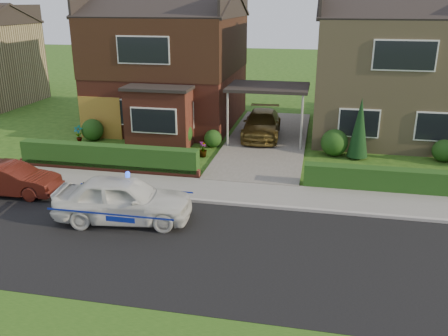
# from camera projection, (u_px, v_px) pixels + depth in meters

# --- Properties ---
(ground) EXTENTS (120.00, 120.00, 0.00)m
(ground) POSITION_uv_depth(u_px,v_px,m) (220.00, 249.00, 13.22)
(ground) COLOR #214612
(ground) RESTS_ON ground
(road) EXTENTS (60.00, 6.00, 0.02)m
(road) POSITION_uv_depth(u_px,v_px,m) (220.00, 249.00, 13.22)
(road) COLOR black
(road) RESTS_ON ground
(kerb) EXTENTS (60.00, 0.16, 0.12)m
(kerb) POSITION_uv_depth(u_px,v_px,m) (239.00, 204.00, 16.02)
(kerb) COLOR #9E9993
(kerb) RESTS_ON ground
(sidewalk) EXTENTS (60.00, 2.00, 0.10)m
(sidewalk) POSITION_uv_depth(u_px,v_px,m) (244.00, 193.00, 16.99)
(sidewalk) COLOR slate
(sidewalk) RESTS_ON ground
(driveway) EXTENTS (3.80, 12.00, 0.12)m
(driveway) POSITION_uv_depth(u_px,v_px,m) (267.00, 141.00, 23.36)
(driveway) COLOR #666059
(driveway) RESTS_ON ground
(house_left) EXTENTS (7.50, 9.53, 7.25)m
(house_left) POSITION_uv_depth(u_px,v_px,m) (170.00, 54.00, 25.90)
(house_left) COLOR brown
(house_left) RESTS_ON ground
(house_right) EXTENTS (7.50, 8.06, 7.25)m
(house_right) POSITION_uv_depth(u_px,v_px,m) (391.00, 62.00, 23.83)
(house_right) COLOR #928059
(house_right) RESTS_ON ground
(carport_link) EXTENTS (3.80, 3.00, 2.77)m
(carport_link) POSITION_uv_depth(u_px,v_px,m) (268.00, 88.00, 22.46)
(carport_link) COLOR black
(carport_link) RESTS_ON ground
(garage_door) EXTENTS (2.20, 0.10, 2.10)m
(garage_door) POSITION_uv_depth(u_px,v_px,m) (100.00, 118.00, 23.64)
(garage_door) COLOR brown
(garage_door) RESTS_ON ground
(dwarf_wall) EXTENTS (7.70, 0.25, 0.36)m
(dwarf_wall) POSITION_uv_depth(u_px,v_px,m) (108.00, 168.00, 19.16)
(dwarf_wall) COLOR brown
(dwarf_wall) RESTS_ON ground
(hedge_left) EXTENTS (7.50, 0.55, 0.90)m
(hedge_left) POSITION_uv_depth(u_px,v_px,m) (109.00, 171.00, 19.36)
(hedge_left) COLOR #193A12
(hedge_left) RESTS_ON ground
(hedge_right) EXTENTS (7.50, 0.55, 0.80)m
(hedge_right) POSITION_uv_depth(u_px,v_px,m) (408.00, 194.00, 17.06)
(hedge_right) COLOR #193A12
(hedge_right) RESTS_ON ground
(shrub_left_far) EXTENTS (1.08, 1.08, 1.08)m
(shrub_left_far) POSITION_uv_depth(u_px,v_px,m) (92.00, 130.00, 23.43)
(shrub_left_far) COLOR #193A12
(shrub_left_far) RESTS_ON ground
(shrub_left_mid) EXTENTS (1.32, 1.32, 1.32)m
(shrub_left_mid) POSITION_uv_depth(u_px,v_px,m) (179.00, 133.00, 22.35)
(shrub_left_mid) COLOR #193A12
(shrub_left_mid) RESTS_ON ground
(shrub_left_near) EXTENTS (0.84, 0.84, 0.84)m
(shrub_left_near) POSITION_uv_depth(u_px,v_px,m) (213.00, 138.00, 22.40)
(shrub_left_near) COLOR #193A12
(shrub_left_near) RESTS_ON ground
(shrub_right_near) EXTENTS (1.20, 1.20, 1.20)m
(shrub_right_near) POSITION_uv_depth(u_px,v_px,m) (334.00, 143.00, 21.10)
(shrub_right_near) COLOR #193A12
(shrub_right_near) RESTS_ON ground
(shrub_right_mid) EXTENTS (0.96, 0.96, 0.96)m
(shrub_right_mid) POSITION_uv_depth(u_px,v_px,m) (444.00, 151.00, 20.35)
(shrub_right_mid) COLOR #193A12
(shrub_right_mid) RESTS_ON ground
(conifer_a) EXTENTS (0.90, 0.90, 2.60)m
(conifer_a) POSITION_uv_depth(u_px,v_px,m) (359.00, 130.00, 20.49)
(conifer_a) COLOR black
(conifer_a) RESTS_ON ground
(police_car) EXTENTS (3.91, 4.44, 1.61)m
(police_car) POSITION_uv_depth(u_px,v_px,m) (124.00, 199.00, 14.72)
(police_car) COLOR silver
(police_car) RESTS_ON ground
(driveway_car) EXTENTS (1.99, 4.45, 1.27)m
(driveway_car) POSITION_uv_depth(u_px,v_px,m) (262.00, 124.00, 23.64)
(driveway_car) COLOR brown
(driveway_car) RESTS_ON driveway
(street_car) EXTENTS (1.37, 3.50, 1.14)m
(street_car) POSITION_uv_depth(u_px,v_px,m) (11.00, 180.00, 16.79)
(street_car) COLOR #45150E
(street_car) RESTS_ON ground
(potted_plant_a) EXTENTS (0.46, 0.33, 0.84)m
(potted_plant_a) POSITION_uv_depth(u_px,v_px,m) (79.00, 134.00, 23.10)
(potted_plant_a) COLOR gray
(potted_plant_a) RESTS_ON ground
(potted_plant_b) EXTENTS (0.54, 0.51, 0.77)m
(potted_plant_b) POSITION_uv_depth(u_px,v_px,m) (54.00, 149.00, 20.93)
(potted_plant_b) COLOR gray
(potted_plant_b) RESTS_ON ground
(potted_plant_c) EXTENTS (0.43, 0.43, 0.69)m
(potted_plant_c) POSITION_uv_depth(u_px,v_px,m) (203.00, 150.00, 20.97)
(potted_plant_c) COLOR gray
(potted_plant_c) RESTS_ON ground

